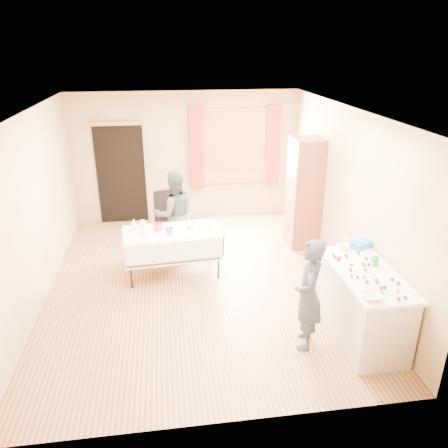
{
  "coord_description": "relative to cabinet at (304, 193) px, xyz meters",
  "views": [
    {
      "loc": [
        -0.45,
        -5.92,
        3.44
      ],
      "look_at": [
        0.39,
        0.0,
        0.95
      ],
      "focal_mm": 35.0,
      "sensor_mm": 36.0,
      "label": 1
    }
  ],
  "objects": [
    {
      "name": "floor",
      "position": [
        -1.99,
        -1.16,
        -0.99
      ],
      "size": [
        4.5,
        5.5,
        0.02
      ],
      "primitive_type": "cube",
      "color": "#9E7047",
      "rests_on": "ground"
    },
    {
      "name": "ceiling",
      "position": [
        -1.99,
        -1.16,
        1.63
      ],
      "size": [
        4.5,
        5.5,
        0.02
      ],
      "primitive_type": "cube",
      "color": "white",
      "rests_on": "floor"
    },
    {
      "name": "wall_back",
      "position": [
        -1.99,
        1.6,
        0.32
      ],
      "size": [
        4.5,
        0.02,
        2.6
      ],
      "primitive_type": "cube",
      "color": "tan",
      "rests_on": "floor"
    },
    {
      "name": "wall_front",
      "position": [
        -1.99,
        -3.92,
        0.32
      ],
      "size": [
        4.5,
        0.02,
        2.6
      ],
      "primitive_type": "cube",
      "color": "tan",
      "rests_on": "floor"
    },
    {
      "name": "wall_left",
      "position": [
        -4.25,
        -1.16,
        0.32
      ],
      "size": [
        0.02,
        5.5,
        2.6
      ],
      "primitive_type": "cube",
      "color": "tan",
      "rests_on": "floor"
    },
    {
      "name": "wall_right",
      "position": [
        0.27,
        -1.16,
        0.32
      ],
      "size": [
        0.02,
        5.5,
        2.6
      ],
      "primitive_type": "cube",
      "color": "tan",
      "rests_on": "floor"
    },
    {
      "name": "window_frame",
      "position": [
        -0.99,
        1.56,
        0.52
      ],
      "size": [
        1.32,
        0.06,
        1.52
      ],
      "primitive_type": "cube",
      "color": "olive",
      "rests_on": "wall_back"
    },
    {
      "name": "window_pane",
      "position": [
        -0.99,
        1.54,
        0.52
      ],
      "size": [
        1.2,
        0.02,
        1.4
      ],
      "primitive_type": "cube",
      "color": "white",
      "rests_on": "wall_back"
    },
    {
      "name": "curtain_left",
      "position": [
        -1.77,
        1.51,
        0.52
      ],
      "size": [
        0.28,
        0.06,
        1.65
      ],
      "primitive_type": "cube",
      "color": "#A13423",
      "rests_on": "wall_back"
    },
    {
      "name": "curtain_right",
      "position": [
        -0.21,
        1.51,
        0.52
      ],
      "size": [
        0.28,
        0.06,
        1.65
      ],
      "primitive_type": "cube",
      "color": "#A13423",
      "rests_on": "wall_back"
    },
    {
      "name": "doorway",
      "position": [
        -3.29,
        1.57,
        0.02
      ],
      "size": [
        0.95,
        0.04,
        2.0
      ],
      "primitive_type": "cube",
      "color": "black",
      "rests_on": "floor"
    },
    {
      "name": "door_lintel",
      "position": [
        -3.29,
        1.54,
        1.04
      ],
      "size": [
        1.05,
        0.06,
        0.08
      ],
      "primitive_type": "cube",
      "color": "olive",
      "rests_on": "wall_back"
    },
    {
      "name": "cabinet",
      "position": [
        0.0,
        0.0,
        0.0
      ],
      "size": [
        0.5,
        0.6,
        1.95
      ],
      "primitive_type": "cube",
      "color": "brown",
      "rests_on": "floor"
    },
    {
      "name": "counter",
      "position": [
        -0.1,
        -2.77,
        -0.52
      ],
      "size": [
        0.7,
        1.47,
        0.91
      ],
      "color": "beige",
      "rests_on": "floor"
    },
    {
      "name": "party_table",
      "position": [
        -2.37,
        -0.84,
        -0.53
      ],
      "size": [
        1.55,
        0.88,
        0.75
      ],
      "rotation": [
        0.0,
        0.0,
        0.08
      ],
      "color": "black",
      "rests_on": "floor"
    },
    {
      "name": "chair",
      "position": [
        -2.38,
        0.11,
        -0.66
      ],
      "size": [
        0.56,
        0.56,
        1.06
      ],
      "rotation": [
        0.0,
        0.0,
        0.35
      ],
      "color": "black",
      "rests_on": "floor"
    },
    {
      "name": "girl",
      "position": [
        -0.83,
        -2.84,
        -0.28
      ],
      "size": [
        0.7,
        0.62,
        1.4
      ],
      "primitive_type": "imported",
      "rotation": [
        0.0,
        0.0,
        -1.87
      ],
      "color": "#252C3F",
      "rests_on": "floor"
    },
    {
      "name": "woman",
      "position": [
        -2.29,
        -0.15,
        -0.22
      ],
      "size": [
        0.96,
        0.86,
        1.52
      ],
      "primitive_type": "imported",
      "rotation": [
        0.0,
        0.0,
        3.34
      ],
      "color": "black",
      "rests_on": "floor"
    },
    {
      "name": "soda_can",
      "position": [
        0.07,
        -2.65,
        -0.01
      ],
      "size": [
        0.08,
        0.08,
        0.12
      ],
      "primitive_type": "cylinder",
      "rotation": [
        0.0,
        0.0,
        0.16
      ],
      "color": "#11822F",
      "rests_on": "counter"
    },
    {
      "name": "mixing_bowl",
      "position": [
        -0.31,
        -3.34,
        -0.04
      ],
      "size": [
        0.23,
        0.23,
        0.05
      ],
      "primitive_type": "imported",
      "rotation": [
        0.0,
        0.0,
        -0.02
      ],
      "color": "white",
      "rests_on": "counter"
    },
    {
      "name": "foam_block",
      "position": [
        -0.15,
        -2.16,
        -0.03
      ],
      "size": [
        0.16,
        0.12,
        0.08
      ],
      "primitive_type": "cube",
      "rotation": [
        0.0,
        0.0,
        -0.12
      ],
      "color": "white",
      "rests_on": "counter"
    },
    {
      "name": "blue_basket",
      "position": [
        0.12,
        -2.1,
        -0.03
      ],
      "size": [
        0.35,
        0.29,
        0.08
      ],
      "primitive_type": "cube",
      "rotation": [
        0.0,
        0.0,
        0.36
      ],
      "color": "blue",
      "rests_on": "counter"
    },
    {
      "name": "pitcher",
      "position": [
        -2.79,
        -0.95,
        -0.12
      ],
      "size": [
        0.12,
        0.12,
        0.22
      ],
      "primitive_type": "cylinder",
      "rotation": [
        0.0,
        0.0,
        -0.08
      ],
      "color": "silver",
      "rests_on": "party_table"
    },
    {
      "name": "cup_red",
      "position": [
        -2.58,
        -0.78,
        -0.17
      ],
      "size": [
        0.16,
        0.16,
        0.12
      ],
      "primitive_type": "imported",
      "rotation": [
        0.0,
        0.0,
        -0.03
      ],
      "color": "#E32B47",
      "rests_on": "party_table"
    },
    {
      "name": "cup_rainbow",
      "position": [
        -2.4,
        -0.99,
        -0.17
      ],
      "size": [
        0.14,
        0.14,
        0.11
      ],
      "primitive_type": "imported",
      "rotation": [
        0.0,
        0.0,
        -0.06
      ],
      "color": "red",
      "rests_on": "party_table"
    },
    {
      "name": "small_bowl",
      "position": [
        -2.06,
        -0.73,
        -0.2
      ],
      "size": [
        0.22,
        0.22,
        0.05
      ],
      "primitive_type": "imported",
      "rotation": [
        0.0,
        0.0,
        -0.13
      ],
      "color": "white",
      "rests_on": "party_table"
    },
    {
      "name": "pastry_tray",
      "position": [
        -1.86,
        -0.91,
        -0.22
      ],
      "size": [
        0.33,
        0.29,
        0.02
      ],
      "primitive_type": "cube",
      "rotation": [
        0.0,
        0.0,
        0.38
      ],
      "color": "white",
      "rests_on": "party_table"
    },
    {
      "name": "bottle",
      "position": [
        -2.94,
        -0.7,
        -0.14
      ],
      "size": [
        0.12,
        0.12,
        0.16
      ],
      "primitive_type": "imported",
      "rotation": [
        0.0,
        0.0,
        0.31
      ],
      "color": "white",
      "rests_on": "party_table"
    },
    {
      "name": "cake_balls",
      "position": [
        -0.13,
        -2.78,
        -0.05
      ],
      "size": [
        0.51,
        1.13,
        0.04
      ],
      "color": "#3F2314",
      "rests_on": "counter"
    }
  ]
}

